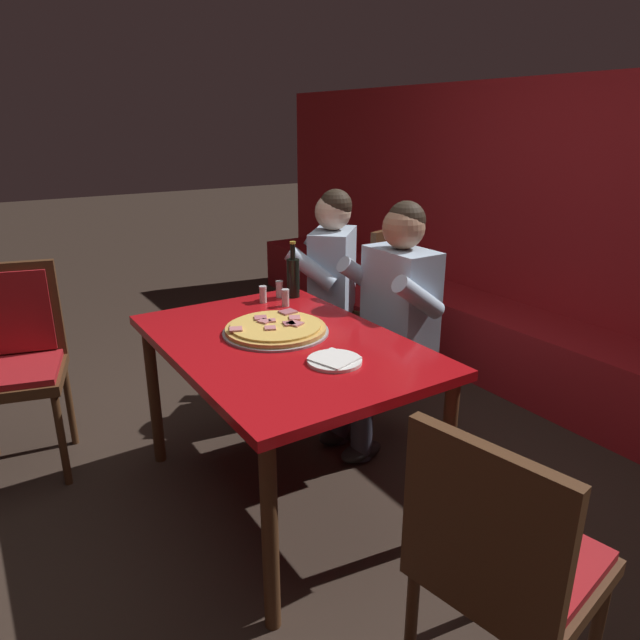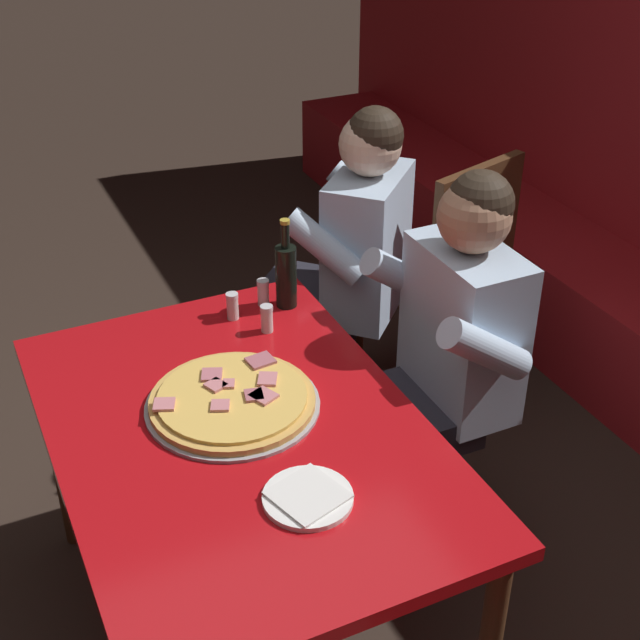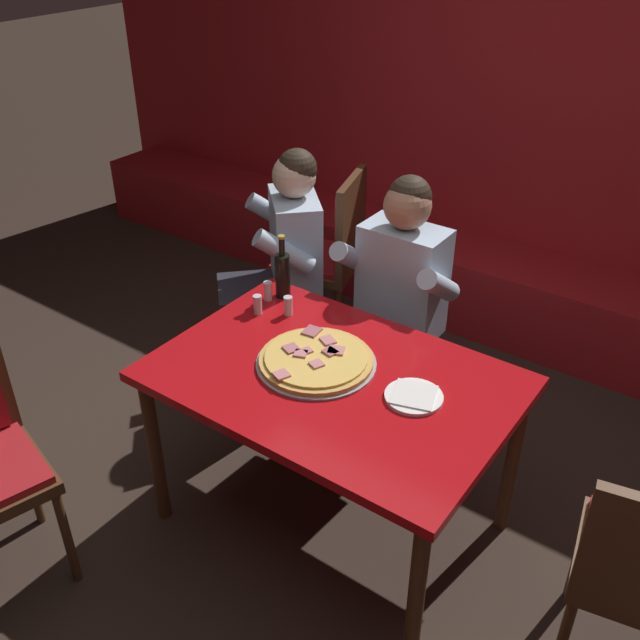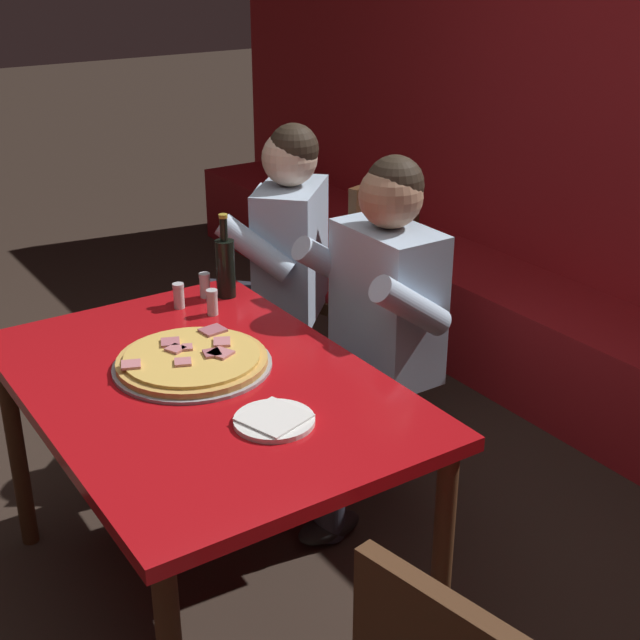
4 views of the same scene
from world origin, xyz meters
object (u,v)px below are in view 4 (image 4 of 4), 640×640
plate_white_paper (274,420)px  dining_chair_side_aisle (361,273)px  shaker_oregano (179,297)px  shaker_parmesan (205,286)px  diner_standing_companion (270,267)px  main_dining_table (203,406)px  beer_bottle (225,266)px  diner_seated_blue_shirt (367,328)px  shaker_red_pepper_flakes (212,303)px  pizza (192,361)px

plate_white_paper → dining_chair_side_aisle: size_ratio=0.21×
shaker_oregano → plate_white_paper: bearing=-8.6°
shaker_parmesan → diner_standing_companion: 0.51m
main_dining_table → diner_standing_companion: size_ratio=1.04×
main_dining_table → diner_standing_companion: (-0.82, 0.71, 0.02)m
main_dining_table → plate_white_paper: (0.31, 0.05, 0.09)m
main_dining_table → diner_standing_companion: 1.08m
main_dining_table → beer_bottle: 0.65m
shaker_parmesan → diner_seated_blue_shirt: size_ratio=0.07×
plate_white_paper → shaker_red_pepper_flakes: (-0.71, 0.19, 0.03)m
diner_standing_companion → shaker_red_pepper_flakes: bearing=-47.8°
shaker_red_pepper_flakes → diner_standing_companion: diner_standing_companion is taller
diner_seated_blue_shirt → dining_chair_side_aisle: bearing=145.3°
plate_white_paper → beer_bottle: beer_bottle is taller
beer_bottle → shaker_oregano: 0.19m
beer_bottle → diner_seated_blue_shirt: (0.37, 0.33, -0.17)m
main_dining_table → diner_standing_companion: bearing=139.2°
main_dining_table → beer_bottle: (-0.51, 0.35, 0.19)m
shaker_parmesan → diner_seated_blue_shirt: bearing=44.5°
main_dining_table → plate_white_paper: plate_white_paper is taller
plate_white_paper → diner_seated_blue_shirt: (-0.46, 0.63, -0.07)m
pizza → beer_bottle: beer_bottle is taller
main_dining_table → shaker_red_pepper_flakes: shaker_red_pepper_flakes is taller
plate_white_paper → shaker_red_pepper_flakes: size_ratio=2.44×
pizza → plate_white_paper: 0.41m
diner_standing_companion → diner_seated_blue_shirt: bearing=-2.1°
diner_seated_blue_shirt → diner_standing_companion: same height
shaker_oregano → diner_seated_blue_shirt: 0.63m
shaker_red_pepper_flakes → diner_standing_companion: size_ratio=0.07×
plate_white_paper → diner_standing_companion: (-1.13, 0.66, -0.07)m
beer_bottle → shaker_oregano: (0.00, -0.18, -0.07)m
beer_bottle → diner_standing_companion: 0.50m
main_dining_table → diner_seated_blue_shirt: bearing=102.2°
plate_white_paper → diner_standing_companion: diner_standing_companion is taller
pizza → main_dining_table: bearing=-12.0°
diner_seated_blue_shirt → dining_chair_side_aisle: 0.81m
shaker_red_pepper_flakes → diner_seated_blue_shirt: 0.52m
dining_chair_side_aisle → diner_standing_companion: (-0.01, -0.43, 0.11)m
dining_chair_side_aisle → pizza: bearing=-57.4°
diner_standing_companion → main_dining_table: bearing=-40.8°
plate_white_paper → shaker_parmesan: bearing=164.5°
shaker_parmesan → diner_standing_companion: diner_standing_companion is taller
shaker_oregano → diner_seated_blue_shirt: bearing=54.6°
plate_white_paper → beer_bottle: (-0.83, 0.30, 0.10)m
diner_standing_companion → shaker_parmesan: bearing=-56.8°
shaker_parmesan → shaker_red_pepper_flakes: same height
pizza → shaker_oregano: size_ratio=5.34×
diner_seated_blue_shirt → beer_bottle: bearing=-138.1°
shaker_parmesan → main_dining_table: bearing=-28.0°
pizza → shaker_red_pepper_flakes: (-0.31, 0.22, 0.02)m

